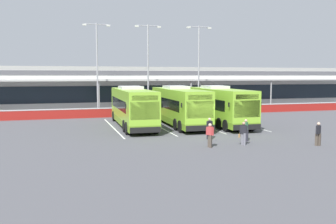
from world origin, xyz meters
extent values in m
plane|color=#4C4C51|center=(0.00, 0.00, 0.00)|extent=(200.00, 200.00, 0.00)
cube|color=silver|center=(0.00, 27.00, 2.75)|extent=(70.00, 10.00, 5.50)
cube|color=#19232D|center=(0.00, 21.98, 2.30)|extent=(66.00, 0.08, 2.20)
cube|color=#4C4C51|center=(0.00, 21.97, 5.15)|extent=(68.00, 0.08, 0.60)
cube|color=beige|center=(0.00, 20.50, 4.20)|extent=(67.00, 3.00, 0.24)
cube|color=gray|center=(0.00, 27.00, 5.75)|extent=(70.00, 10.00, 0.50)
cylinder|color=#999999|center=(-6.20, 19.30, 2.10)|extent=(0.20, 0.20, 4.20)
cylinder|color=#999999|center=(6.20, 19.30, 2.10)|extent=(0.20, 0.20, 4.20)
cylinder|color=#999999|center=(18.60, 19.30, 2.10)|extent=(0.20, 0.20, 4.20)
cube|color=maroon|center=(0.00, 14.50, 0.50)|extent=(60.00, 0.36, 1.00)
cube|color=#B2B2B2|center=(0.00, 14.50, 1.05)|extent=(60.00, 0.40, 0.10)
cube|color=#8CC633|center=(-4.43, 6.07, 1.91)|extent=(2.84, 12.06, 3.19)
cube|color=olive|center=(-4.43, 6.07, 0.59)|extent=(2.86, 12.08, 0.56)
cube|color=black|center=(-4.42, 6.47, 2.15)|extent=(2.81, 9.66, 0.96)
cube|color=black|center=(-4.58, 0.12, 2.05)|extent=(2.31, 0.16, 1.40)
cube|color=black|center=(-4.58, 0.11, 3.05)|extent=(2.05, 0.13, 0.40)
cube|color=silver|center=(-4.41, 7.07, 3.64)|extent=(2.12, 2.85, 0.28)
cube|color=black|center=(-4.58, 0.01, 0.55)|extent=(2.45, 0.22, 0.44)
cube|color=black|center=(-3.12, 0.43, 2.40)|extent=(0.08, 0.12, 0.36)
cube|color=black|center=(-6.03, 0.51, 2.40)|extent=(0.08, 0.12, 0.36)
cylinder|color=black|center=(-3.13, 10.64, 0.52)|extent=(0.35, 1.05, 1.04)
cylinder|color=black|center=(-5.52, 10.70, 0.52)|extent=(0.35, 1.05, 1.04)
cylinder|color=black|center=(-3.32, 2.84, 0.52)|extent=(0.35, 1.05, 1.04)
cylinder|color=black|center=(-5.71, 2.90, 0.52)|extent=(0.35, 1.05, 1.04)
cylinder|color=black|center=(-3.35, 1.44, 0.52)|extent=(0.35, 1.05, 1.04)
cylinder|color=black|center=(-5.74, 1.50, 0.52)|extent=(0.35, 1.05, 1.04)
cube|color=#8CC633|center=(0.05, 5.80, 1.91)|extent=(2.84, 12.06, 3.19)
cube|color=olive|center=(0.05, 5.80, 0.59)|extent=(2.86, 12.08, 0.56)
cube|color=black|center=(0.06, 6.20, 2.15)|extent=(2.81, 9.66, 0.96)
cube|color=black|center=(-0.10, -0.15, 2.05)|extent=(2.31, 0.16, 1.40)
cube|color=black|center=(-0.10, -0.16, 3.05)|extent=(2.05, 0.13, 0.40)
cube|color=silver|center=(0.07, 6.80, 3.64)|extent=(2.12, 2.85, 0.28)
cube|color=black|center=(-0.10, -0.26, 0.55)|extent=(2.45, 0.22, 0.44)
cube|color=black|center=(1.36, 0.16, 2.40)|extent=(0.08, 0.12, 0.36)
cube|color=black|center=(-1.54, 0.24, 2.40)|extent=(0.08, 0.12, 0.36)
cylinder|color=black|center=(1.35, 10.37, 0.52)|extent=(0.35, 1.05, 1.04)
cylinder|color=black|center=(-1.03, 10.43, 0.52)|extent=(0.35, 1.05, 1.04)
cylinder|color=black|center=(1.16, 2.57, 0.52)|extent=(0.35, 1.05, 1.04)
cylinder|color=black|center=(-1.23, 2.63, 0.52)|extent=(0.35, 1.05, 1.04)
cylinder|color=black|center=(1.13, 1.17, 0.52)|extent=(0.35, 1.05, 1.04)
cylinder|color=black|center=(-1.26, 1.23, 0.52)|extent=(0.35, 1.05, 1.04)
cube|color=#8CC633|center=(3.97, 5.27, 1.91)|extent=(2.84, 12.06, 3.19)
cube|color=olive|center=(3.97, 5.27, 0.59)|extent=(2.86, 12.08, 0.56)
cube|color=black|center=(3.98, 5.67, 2.15)|extent=(2.81, 9.66, 0.96)
cube|color=black|center=(3.82, -0.68, 2.05)|extent=(2.31, 0.16, 1.40)
cube|color=black|center=(3.82, -0.69, 3.05)|extent=(2.05, 0.13, 0.40)
cube|color=silver|center=(3.99, 6.27, 3.64)|extent=(2.12, 2.85, 0.28)
cube|color=black|center=(3.82, -0.79, 0.55)|extent=(2.45, 0.22, 0.44)
cube|color=black|center=(5.28, -0.37, 2.40)|extent=(0.08, 0.12, 0.36)
cube|color=black|center=(2.37, -0.30, 2.40)|extent=(0.08, 0.12, 0.36)
cylinder|color=black|center=(5.27, 9.84, 0.52)|extent=(0.35, 1.05, 1.04)
cylinder|color=black|center=(2.88, 9.89, 0.52)|extent=(0.35, 1.05, 1.04)
cylinder|color=black|center=(5.08, 2.04, 0.52)|extent=(0.35, 1.05, 1.04)
cylinder|color=black|center=(2.69, 2.10, 0.52)|extent=(0.35, 1.05, 1.04)
cylinder|color=black|center=(5.05, 0.64, 0.52)|extent=(0.35, 1.05, 1.04)
cylinder|color=black|center=(2.66, 0.70, 0.52)|extent=(0.35, 1.05, 1.04)
cube|color=silver|center=(-6.30, 6.00, 0.00)|extent=(0.14, 13.00, 0.01)
cube|color=silver|center=(-2.10, 6.00, 0.00)|extent=(0.14, 13.00, 0.01)
cube|color=silver|center=(2.10, 6.00, 0.00)|extent=(0.14, 13.00, 0.01)
cube|color=silver|center=(6.30, 6.00, 0.00)|extent=(0.14, 13.00, 0.01)
cube|color=slate|center=(1.12, -5.08, 0.42)|extent=(0.21, 0.23, 0.84)
cube|color=slate|center=(1.19, -5.27, 0.42)|extent=(0.21, 0.23, 0.84)
cube|color=black|center=(1.16, -5.18, 1.12)|extent=(0.40, 0.37, 0.56)
cube|color=black|center=(0.97, -5.06, 1.09)|extent=(0.13, 0.13, 0.54)
cube|color=black|center=(1.34, -5.29, 1.09)|extent=(0.13, 0.13, 0.54)
sphere|color=tan|center=(1.16, -5.18, 1.51)|extent=(0.22, 0.22, 0.22)
cube|color=olive|center=(0.92, -5.01, 0.63)|extent=(0.25, 0.30, 0.22)
cylinder|color=olive|center=(0.92, -5.01, 0.81)|extent=(0.02, 0.02, 0.16)
cube|color=#33333D|center=(1.92, -3.88, 0.42)|extent=(0.22, 0.23, 0.84)
cube|color=#33333D|center=(2.12, -3.87, 0.42)|extent=(0.22, 0.23, 0.84)
cube|color=#387F4C|center=(2.02, -3.87, 1.12)|extent=(0.40, 0.38, 0.56)
cube|color=#387F4C|center=(1.85, -4.01, 1.09)|extent=(0.13, 0.13, 0.54)
cube|color=#387F4C|center=(2.19, -3.74, 1.09)|extent=(0.13, 0.13, 0.54)
sphere|color=tan|center=(2.02, -3.87, 1.51)|extent=(0.22, 0.22, 0.22)
cube|color=#4C4238|center=(5.84, -6.80, 0.42)|extent=(0.21, 0.22, 0.84)
cube|color=#4C4238|center=(6.04, -6.83, 0.42)|extent=(0.21, 0.22, 0.84)
cube|color=black|center=(5.94, -6.82, 1.12)|extent=(0.40, 0.35, 0.56)
cube|color=black|center=(5.75, -6.92, 1.09)|extent=(0.13, 0.13, 0.54)
cube|color=black|center=(6.14, -6.71, 1.09)|extent=(0.13, 0.13, 0.54)
sphere|color=#DBB293|center=(5.94, -6.82, 1.51)|extent=(0.22, 0.22, 0.22)
cube|color=#4C4238|center=(-1.40, -5.18, 0.42)|extent=(0.23, 0.23, 0.84)
cube|color=#4C4238|center=(-1.37, -5.38, 0.42)|extent=(0.23, 0.23, 0.84)
cube|color=#B23838|center=(-1.39, -5.28, 1.12)|extent=(0.40, 0.40, 0.56)
cube|color=#B23838|center=(-1.54, -5.12, 1.09)|extent=(0.13, 0.13, 0.54)
cube|color=#B23838|center=(-1.23, -5.43, 1.09)|extent=(0.13, 0.13, 0.54)
sphere|color=#DBB293|center=(-1.39, -5.28, 1.51)|extent=(0.22, 0.22, 0.22)
cube|color=black|center=(-0.26, -2.27, 0.42)|extent=(0.19, 0.21, 0.84)
cube|color=black|center=(-0.07, -2.34, 0.42)|extent=(0.19, 0.21, 0.84)
cube|color=black|center=(-0.17, -2.30, 1.12)|extent=(0.39, 0.31, 0.56)
cube|color=black|center=(-0.37, -2.37, 1.09)|extent=(0.12, 0.12, 0.54)
cube|color=black|center=(0.04, -2.24, 1.09)|extent=(0.12, 0.12, 0.54)
sphere|color=#DBB293|center=(-0.17, -2.30, 1.51)|extent=(0.22, 0.22, 0.22)
cylinder|color=#9E9EA3|center=(-6.55, 17.28, 5.50)|extent=(0.20, 0.20, 11.00)
cylinder|color=#9E9EA3|center=(-6.55, 17.28, 10.85)|extent=(2.80, 0.10, 0.10)
cube|color=silver|center=(-7.95, 17.28, 10.75)|extent=(0.44, 0.28, 0.20)
cube|color=silver|center=(-5.15, 17.28, 10.75)|extent=(0.44, 0.28, 0.20)
cylinder|color=#9E9EA3|center=(-0.38, 16.80, 5.50)|extent=(0.20, 0.20, 11.00)
cylinder|color=#9E9EA3|center=(-0.38, 16.80, 10.85)|extent=(2.80, 0.10, 0.10)
cube|color=silver|center=(-1.78, 16.80, 10.75)|extent=(0.44, 0.28, 0.20)
cube|color=silver|center=(1.02, 16.80, 10.75)|extent=(0.44, 0.28, 0.20)
cylinder|color=#9E9EA3|center=(6.02, 16.02, 5.50)|extent=(0.20, 0.20, 11.00)
cylinder|color=#9E9EA3|center=(6.02, 16.02, 10.85)|extent=(2.80, 0.10, 0.10)
cube|color=silver|center=(4.62, 16.02, 10.75)|extent=(0.44, 0.28, 0.20)
cube|color=silver|center=(7.42, 16.02, 10.75)|extent=(0.44, 0.28, 0.20)
camera|label=1|loc=(-10.88, -27.60, 4.79)|focal=39.12mm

